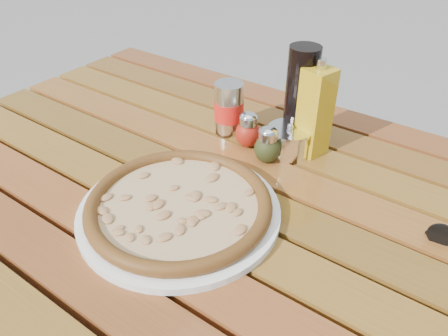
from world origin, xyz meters
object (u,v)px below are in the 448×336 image
Objects in this scene: oregano_shaker at (268,145)px; soda_can at (229,109)px; pepper_shaker at (248,130)px; olive_oil_cruet at (315,112)px; dark_bottle at (300,97)px; plate at (179,211)px; parmesan_tin at (289,140)px; pizza at (179,205)px; table at (218,215)px.

oregano_shaker is 0.15m from soda_can.
olive_oil_cruet reaches higher than pepper_shaker.
pepper_shaker is 0.13m from dark_bottle.
oregano_shaker reaches higher than plate.
parmesan_tin is (0.01, -0.05, -0.08)m from dark_bottle.
pepper_shaker is 0.39× the size of olive_oil_cruet.
dark_bottle is 0.09m from parmesan_tin.
pizza is at bearing -98.66° from dark_bottle.
soda_can is 0.57× the size of olive_oil_cruet.
pepper_shaker is (-0.03, 0.27, 0.02)m from pizza.
dark_bottle is at bearing 17.81° from soda_can.
table is 17.07× the size of oregano_shaker.
olive_oil_cruet is (0.09, 0.22, 0.17)m from table.
dark_bottle reaches higher than pizza.
olive_oil_cruet is at bearing 39.97° from parmesan_tin.
pizza is 3.77× the size of parmesan_tin.
parmesan_tin is (0.02, 0.06, -0.01)m from oregano_shaker.
dark_bottle reaches higher than pepper_shaker.
parmesan_tin is at bearing 73.85° from table.
dark_bottle is at bearing 81.34° from pizza.
pepper_shaker is at bearing 96.15° from pizza.
olive_oil_cruet reaches higher than oregano_shaker.
table is 6.36× the size of dark_bottle.
pepper_shaker is at bearing 157.00° from oregano_shaker.
soda_can reaches higher than pepper_shaker.
pizza is 0.24m from oregano_shaker.
oregano_shaker is 0.39× the size of olive_oil_cruet.
soda_can reaches higher than table.
soda_can reaches higher than oregano_shaker.
table is 3.89× the size of plate.
pepper_shaker reaches higher than pizza.
pepper_shaker is (-0.03, 0.27, 0.03)m from plate.
olive_oil_cruet is (0.04, -0.02, -0.01)m from dark_bottle.
oregano_shaker is 0.13m from dark_bottle.
table is 6.67× the size of olive_oil_cruet.
pizza is at bearing -71.49° from soda_can.
pepper_shaker is 0.07m from oregano_shaker.
parmesan_tin is (0.05, 0.18, 0.11)m from table.
oregano_shaker reaches higher than parmesan_tin.
olive_oil_cruet is at bearing 25.04° from pepper_shaker.
dark_bottle reaches higher than plate.
oregano_shaker is 0.68× the size of soda_can.
table is 0.22m from parmesan_tin.
oregano_shaker is at bearing 80.89° from pizza.
oregano_shaker is (0.03, 0.13, 0.11)m from table.
dark_bottle is at bearing 78.71° from table.
olive_oil_cruet reaches higher than soda_can.
soda_can is (-0.15, -0.05, -0.05)m from dark_bottle.
olive_oil_cruet reaches higher than table.
parmesan_tin reaches higher than plate.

